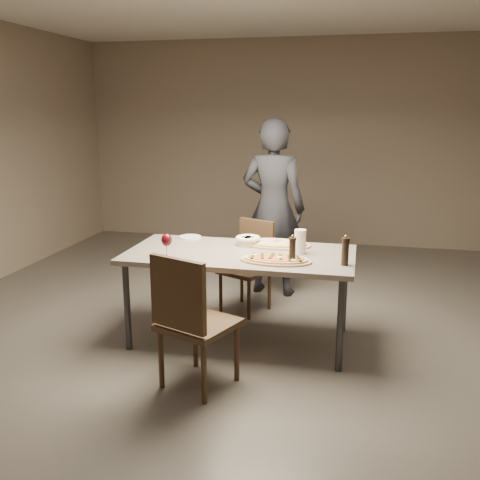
% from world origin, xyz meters
% --- Properties ---
extents(room, '(7.00, 7.00, 7.00)m').
position_xyz_m(room, '(0.00, 0.00, 1.40)').
color(room, '#5A544E').
rests_on(room, ground).
extents(dining_table, '(1.80, 0.90, 0.75)m').
position_xyz_m(dining_table, '(0.00, 0.00, 0.69)').
color(dining_table, gray).
rests_on(dining_table, ground).
extents(zucchini_pizza, '(0.54, 0.30, 0.05)m').
position_xyz_m(zucchini_pizza, '(0.32, -0.20, 0.77)').
color(zucchini_pizza, tan).
rests_on(zucchini_pizza, dining_table).
extents(ham_pizza, '(0.58, 0.32, 0.04)m').
position_xyz_m(ham_pizza, '(0.25, 0.28, 0.77)').
color(ham_pizza, tan).
rests_on(ham_pizza, dining_table).
extents(bread_basket, '(0.21, 0.21, 0.07)m').
position_xyz_m(bread_basket, '(0.01, 0.24, 0.79)').
color(bread_basket, beige).
rests_on(bread_basket, dining_table).
extents(oil_dish, '(0.14, 0.14, 0.02)m').
position_xyz_m(oil_dish, '(0.18, -0.14, 0.76)').
color(oil_dish, white).
rests_on(oil_dish, dining_table).
extents(pepper_mill_left, '(0.06, 0.06, 0.23)m').
position_xyz_m(pepper_mill_left, '(0.83, -0.19, 0.86)').
color(pepper_mill_left, black).
rests_on(pepper_mill_left, dining_table).
extents(pepper_mill_right, '(0.06, 0.06, 0.21)m').
position_xyz_m(pepper_mill_right, '(0.44, -0.22, 0.85)').
color(pepper_mill_right, black).
rests_on(pepper_mill_right, dining_table).
extents(carafe, '(0.09, 0.09, 0.19)m').
position_xyz_m(carafe, '(0.47, 0.07, 0.85)').
color(carafe, silver).
rests_on(carafe, dining_table).
extents(wine_glass, '(0.08, 0.08, 0.19)m').
position_xyz_m(wine_glass, '(-0.51, -0.27, 0.88)').
color(wine_glass, silver).
rests_on(wine_glass, dining_table).
extents(side_plate, '(0.20, 0.20, 0.01)m').
position_xyz_m(side_plate, '(-0.54, 0.38, 0.76)').
color(side_plate, white).
rests_on(side_plate, dining_table).
extents(chair_near, '(0.58, 0.58, 0.95)m').
position_xyz_m(chair_near, '(-0.14, -0.86, 0.53)').
color(chair_near, '#3D2A1A').
rests_on(chair_near, ground).
extents(chair_far, '(0.53, 0.53, 0.85)m').
position_xyz_m(chair_far, '(-0.07, 0.73, 0.48)').
color(chair_far, '#3D2A1A').
rests_on(chair_far, ground).
extents(diner, '(0.69, 0.50, 1.78)m').
position_xyz_m(diner, '(0.06, 1.23, 0.89)').
color(diner, black).
rests_on(diner, ground).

